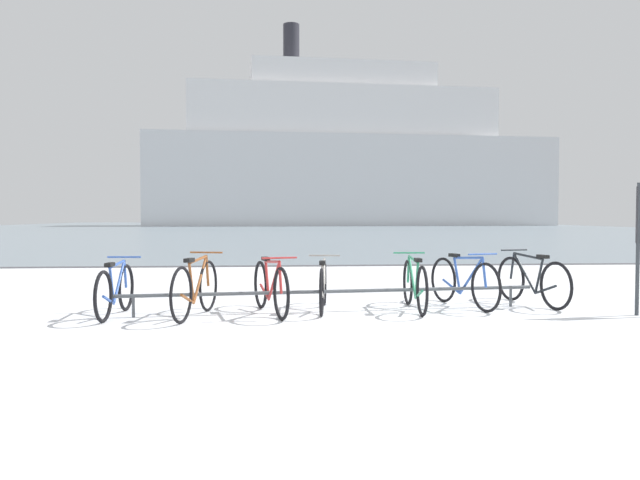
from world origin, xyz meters
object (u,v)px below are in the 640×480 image
(bicycle_1, at_px, (196,288))
(bicycle_2, at_px, (270,287))
(bicycle_6, at_px, (532,281))
(ferry_ship, at_px, (348,159))
(bicycle_0, at_px, (115,290))
(bicycle_3, at_px, (323,286))
(bicycle_5, at_px, (464,282))
(bicycle_4, at_px, (415,285))

(bicycle_1, bearing_deg, bicycle_2, 10.25)
(bicycle_2, xyz_separation_m, bicycle_6, (3.86, 0.53, 0.00))
(ferry_ship, bearing_deg, bicycle_0, -99.19)
(bicycle_0, height_order, bicycle_1, bicycle_1)
(bicycle_0, xyz_separation_m, bicycle_2, (2.03, 0.04, 0.01))
(bicycle_0, distance_m, bicycle_1, 1.07)
(bicycle_3, relative_size, ferry_ship, 0.03)
(bicycle_3, xyz_separation_m, bicycle_5, (2.06, 0.17, 0.02))
(bicycle_4, distance_m, bicycle_6, 1.88)
(bicycle_3, distance_m, ferry_ship, 77.65)
(bicycle_1, bearing_deg, bicycle_4, 6.89)
(bicycle_5, bearing_deg, ferry_ship, 84.31)
(bicycle_3, bearing_deg, bicycle_0, -173.99)
(bicycle_6, bearing_deg, bicycle_5, -174.46)
(bicycle_4, height_order, ferry_ship, ferry_ship)
(bicycle_4, bearing_deg, bicycle_0, -176.84)
(bicycle_4, bearing_deg, bicycle_6, 10.56)
(bicycle_3, xyz_separation_m, bicycle_6, (3.12, 0.28, 0.02))
(bicycle_1, xyz_separation_m, bicycle_5, (3.76, 0.60, -0.01))
(bicycle_3, xyz_separation_m, ferry_ship, (9.67, 76.55, 8.76))
(bicycle_3, height_order, bicycle_5, bicycle_5)
(bicycle_3, bearing_deg, bicycle_2, -160.97)
(bicycle_3, relative_size, bicycle_5, 0.96)
(bicycle_4, xyz_separation_m, ferry_ship, (8.39, 76.62, 8.75))
(bicycle_1, distance_m, bicycle_2, 0.99)
(bicycle_3, bearing_deg, bicycle_4, -3.04)
(bicycle_5, xyz_separation_m, bicycle_6, (1.07, 0.10, -0.00))
(bicycle_1, relative_size, bicycle_2, 0.97)
(bicycle_5, relative_size, bicycle_6, 1.01)
(bicycle_1, height_order, bicycle_6, bicycle_1)
(bicycle_2, height_order, bicycle_5, bicycle_5)
(bicycle_0, bearing_deg, bicycle_5, 5.49)
(bicycle_4, xyz_separation_m, bicycle_5, (0.78, 0.24, 0.01))
(bicycle_0, xyz_separation_m, bicycle_5, (4.82, 0.46, 0.02))
(bicycle_0, xyz_separation_m, ferry_ship, (12.44, 76.84, 8.76))
(bicycle_0, distance_m, bicycle_4, 4.05)
(bicycle_1, height_order, bicycle_5, bicycle_1)
(bicycle_5, bearing_deg, bicycle_3, -175.22)
(bicycle_5, bearing_deg, bicycle_0, -174.51)
(bicycle_0, height_order, bicycle_6, bicycle_6)
(bicycle_2, distance_m, bicycle_5, 2.82)
(bicycle_0, bearing_deg, bicycle_4, 3.16)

